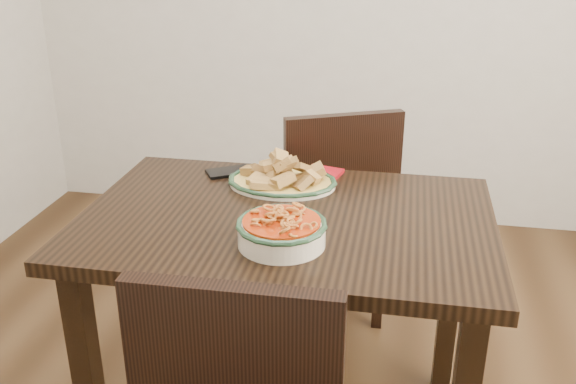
% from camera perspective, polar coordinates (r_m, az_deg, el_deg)
% --- Properties ---
extents(dining_table, '(1.12, 0.75, 0.75)m').
position_cam_1_polar(dining_table, '(1.80, -0.12, -5.17)').
color(dining_table, black).
rests_on(dining_table, ground).
extents(chair_far, '(0.56, 0.56, 0.89)m').
position_cam_1_polar(chair_far, '(2.41, 3.96, -1.35)').
color(chair_far, black).
rests_on(chair_far, ground).
extents(fish_plate, '(0.32, 0.25, 0.11)m').
position_cam_1_polar(fish_plate, '(1.93, -0.52, 1.82)').
color(fish_plate, beige).
rests_on(fish_plate, dining_table).
extents(noodle_bowl, '(0.23, 0.23, 0.08)m').
position_cam_1_polar(noodle_bowl, '(1.58, -0.57, -3.27)').
color(noodle_bowl, '#EEE3C9').
rests_on(noodle_bowl, dining_table).
extents(smartphone, '(0.16, 0.14, 0.01)m').
position_cam_1_polar(smartphone, '(2.05, -5.22, 1.81)').
color(smartphone, black).
rests_on(smartphone, dining_table).
extents(napkin, '(0.13, 0.12, 0.01)m').
position_cam_1_polar(napkin, '(2.03, 3.12, 1.72)').
color(napkin, '#9B0B12').
rests_on(napkin, dining_table).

